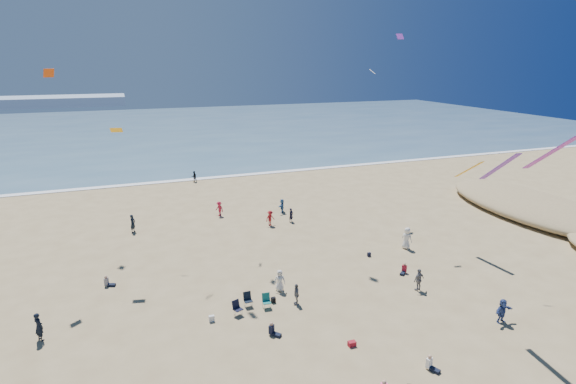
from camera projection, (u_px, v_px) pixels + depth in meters
name	position (u px, v px, depth m)	size (l,w,h in m)	color
ocean	(153.00, 130.00, 106.47)	(220.00, 100.00, 0.06)	#476B84
surf_line	(181.00, 180.00, 61.46)	(220.00, 1.20, 0.08)	white
standing_flyers	(280.00, 256.00, 35.81)	(33.26, 46.60, 1.94)	slate
seated_group	(310.00, 317.00, 28.02)	(22.61, 17.55, 0.84)	white
chair_cluster	(251.00, 303.00, 29.47)	(2.72, 1.50, 1.00)	black
white_tote	(212.00, 319.00, 28.27)	(0.35, 0.20, 0.40)	silver
black_backpack	(273.00, 300.00, 30.48)	(0.30, 0.22, 0.38)	black
cooler	(352.00, 344.00, 25.84)	(0.45, 0.30, 0.30)	maroon
navy_bag	(369.00, 254.00, 37.68)	(0.28, 0.18, 0.34)	black
kites_aloft	(359.00, 68.00, 30.88)	(42.76, 36.03, 29.11)	#C63F0A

